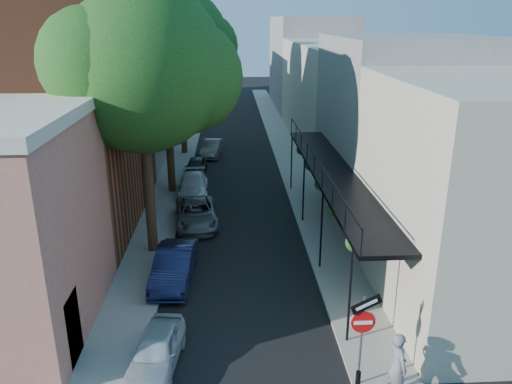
{
  "coord_description": "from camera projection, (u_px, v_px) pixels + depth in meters",
  "views": [
    {
      "loc": [
        -0.32,
        -10.3,
        9.82
      ],
      "look_at": [
        0.76,
        9.81,
        2.8
      ],
      "focal_mm": 35.0,
      "sensor_mm": 36.0,
      "label": 1
    }
  ],
  "objects": [
    {
      "name": "bollard",
      "position": [
        358.0,
        384.0,
        13.41
      ],
      "size": [
        0.14,
        0.14,
        0.8
      ],
      "primitive_type": "cylinder",
      "color": "black",
      "rests_on": "sidewalk_right"
    },
    {
      "name": "oak_near",
      "position": [
        152.0,
        70.0,
        19.87
      ],
      "size": [
        7.48,
        6.8,
        11.42
      ],
      "color": "black",
      "rests_on": "ground"
    },
    {
      "name": "parked_car_b",
      "position": [
        174.0,
        266.0,
        19.5
      ],
      "size": [
        1.66,
        4.12,
        1.33
      ],
      "primitive_type": "imported",
      "rotation": [
        0.0,
        0.0,
        -0.06
      ],
      "color": "#12183A",
      "rests_on": "ground"
    },
    {
      "name": "buildings_right",
      "position": [
        346.0,
        90.0,
        39.76
      ],
      "size": [
        9.8,
        55.0,
        10.0
      ],
      "color": "#BCB39B",
      "rests_on": "ground"
    },
    {
      "name": "oak_far",
      "position": [
        186.0,
        41.0,
        35.78
      ],
      "size": [
        7.7,
        7.0,
        11.9
      ],
      "color": "black",
      "rests_on": "ground"
    },
    {
      "name": "sidewalk_right",
      "position": [
        282.0,
        143.0,
        41.43
      ],
      "size": [
        2.0,
        64.0,
        0.12
      ],
      "primitive_type": "cube",
      "color": "gray",
      "rests_on": "ground"
    },
    {
      "name": "parked_car_e",
      "position": [
        196.0,
        167.0,
        32.89
      ],
      "size": [
        1.48,
        3.35,
        1.12
      ],
      "primitive_type": "imported",
      "rotation": [
        0.0,
        0.0,
        -0.05
      ],
      "color": "black",
      "rests_on": "ground"
    },
    {
      "name": "oak_mid",
      "position": [
        173.0,
        71.0,
        27.65
      ],
      "size": [
        6.6,
        6.0,
        10.2
      ],
      "color": "black",
      "rests_on": "ground"
    },
    {
      "name": "parked_car_d",
      "position": [
        193.0,
        185.0,
        29.12
      ],
      "size": [
        1.82,
        4.15,
        1.19
      ],
      "primitive_type": "imported",
      "rotation": [
        0.0,
        0.0,
        0.04
      ],
      "color": "white",
      "rests_on": "ground"
    },
    {
      "name": "parked_car_f",
      "position": [
        212.0,
        148.0,
        37.41
      ],
      "size": [
        1.73,
        3.8,
        1.21
      ],
      "primitive_type": "imported",
      "rotation": [
        0.0,
        0.0,
        -0.12
      ],
      "color": "#655E55",
      "rests_on": "ground"
    },
    {
      "name": "parked_car_c",
      "position": [
        196.0,
        214.0,
        24.9
      ],
      "size": [
        2.43,
        4.5,
        1.2
      ],
      "primitive_type": "imported",
      "rotation": [
        0.0,
        0.0,
        0.1
      ],
      "color": "slate",
      "rests_on": "ground"
    },
    {
      "name": "parked_car_a",
      "position": [
        156.0,
        350.0,
        14.71
      ],
      "size": [
        1.67,
        3.4,
        1.12
      ],
      "primitive_type": "imported",
      "rotation": [
        0.0,
        0.0,
        -0.11
      ],
      "color": "silver",
      "rests_on": "ground"
    },
    {
      "name": "buildings_left",
      "position": [
        111.0,
        86.0,
        37.98
      ],
      "size": [
        10.1,
        59.1,
        12.0
      ],
      "color": "tan",
      "rests_on": "ground"
    },
    {
      "name": "sign_post",
      "position": [
        363.0,
        326.0,
        13.36
      ],
      "size": [
        0.89,
        0.17,
        2.99
      ],
      "color": "#595B60",
      "rests_on": "ground"
    },
    {
      "name": "road_surface",
      "position": [
        234.0,
        144.0,
        41.24
      ],
      "size": [
        6.0,
        64.0,
        0.01
      ],
      "primitive_type": "cube",
      "color": "black",
      "rests_on": "ground"
    },
    {
      "name": "sidewalk_left",
      "position": [
        185.0,
        144.0,
        41.02
      ],
      "size": [
        2.0,
        64.0,
        0.12
      ],
      "primitive_type": "cube",
      "color": "gray",
      "rests_on": "ground"
    },
    {
      "name": "pedestrian",
      "position": [
        397.0,
        365.0,
        13.27
      ],
      "size": [
        0.59,
        0.78,
        1.94
      ],
      "primitive_type": "imported",
      "rotation": [
        0.0,
        0.0,
        1.77
      ],
      "color": "slate",
      "rests_on": "sidewalk_right"
    }
  ]
}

